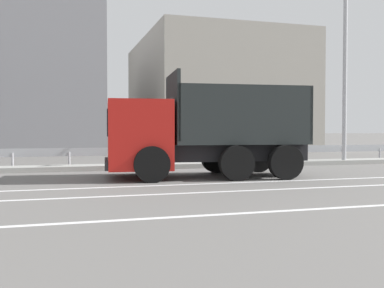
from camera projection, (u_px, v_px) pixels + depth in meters
The scene contains 10 objects.
ground_plane at pixel (200, 174), 15.22m from camera, with size 320.00×320.00×0.00m, color #605E5B.
lane_strip_0 at pixel (227, 183), 12.59m from camera, with size 71.75×0.16×0.01m, color silver.
lane_strip_1 at pixel (251, 190), 11.05m from camera, with size 71.75×0.16×0.01m, color silver.
lane_strip_2 at pixel (311, 209), 8.43m from camera, with size 71.75×0.16×0.01m, color silver.
median_island at pixel (180, 165), 17.73m from camera, with size 39.46×1.10×0.18m, color gray.
median_guardrail at pixel (172, 152), 18.92m from camera, with size 71.75×0.09×0.78m.
dump_truck at pixel (182, 138), 14.13m from camera, with size 6.48×3.30×3.26m.
median_road_sign at pixel (297, 136), 19.17m from camera, with size 0.69×0.16×2.34m.
street_lamp_1 at pixel (347, 45), 19.35m from camera, with size 0.70×2.22×9.37m.
background_building_1 at pixel (212, 95), 35.85m from camera, with size 11.19×14.66×8.50m, color gray.
Camera 1 is at (-4.58, -14.48, 1.49)m, focal length 42.00 mm.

